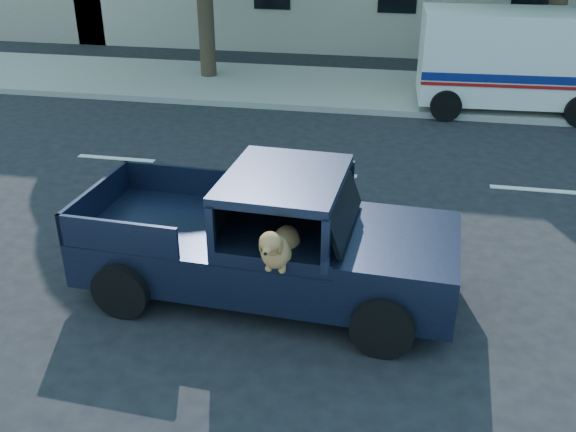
# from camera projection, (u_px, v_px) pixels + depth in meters

# --- Properties ---
(ground) EXTENTS (120.00, 120.00, 0.00)m
(ground) POSITION_uv_depth(u_px,v_px,m) (277.00, 264.00, 9.10)
(ground) COLOR black
(ground) RESTS_ON ground
(far_sidewalk) EXTENTS (60.00, 4.00, 0.15)m
(far_sidewalk) POSITION_uv_depth(u_px,v_px,m) (348.00, 89.00, 17.14)
(far_sidewalk) COLOR gray
(far_sidewalk) RESTS_ON ground
(lane_stripes) EXTENTS (21.60, 0.14, 0.01)m
(lane_stripes) POSITION_uv_depth(u_px,v_px,m) (422.00, 181.00, 11.74)
(lane_stripes) COLOR silver
(lane_stripes) RESTS_ON ground
(pickup_truck) EXTENTS (4.81, 2.53, 1.69)m
(pickup_truck) POSITION_uv_depth(u_px,v_px,m) (261.00, 254.00, 8.22)
(pickup_truck) COLOR black
(pickup_truck) RESTS_ON ground
(mail_truck) EXTENTS (4.40, 2.38, 2.36)m
(mail_truck) POSITION_uv_depth(u_px,v_px,m) (507.00, 69.00, 15.17)
(mail_truck) COLOR silver
(mail_truck) RESTS_ON ground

